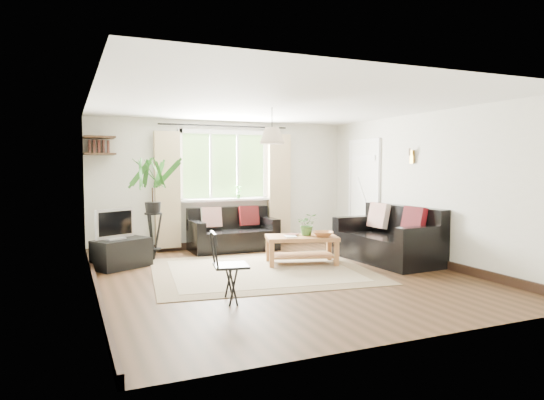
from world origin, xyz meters
name	(u,v)px	position (x,y,z in m)	size (l,w,h in m)	color
floor	(283,276)	(0.00, 0.00, 0.00)	(5.50, 5.50, 0.00)	black
ceiling	(283,104)	(0.00, 0.00, 2.40)	(5.50, 5.50, 0.00)	white
wall_back	(224,184)	(0.00, 2.75, 1.20)	(5.00, 0.02, 2.40)	beige
wall_front	(414,206)	(0.00, -2.75, 1.20)	(5.00, 0.02, 2.40)	beige
wall_left	(92,195)	(-2.50, 0.00, 1.20)	(0.02, 5.50, 2.40)	beige
wall_right	(426,188)	(2.50, 0.00, 1.20)	(0.02, 5.50, 2.40)	beige
rug	(261,270)	(-0.16, 0.42, 0.01)	(3.12, 2.67, 0.02)	#BCAE91
window	(224,166)	(0.00, 2.71, 1.55)	(2.50, 0.16, 2.16)	white
door	(364,195)	(2.47, 1.70, 1.00)	(0.06, 0.96, 2.06)	silver
corner_shelf	(99,146)	(-2.25, 2.50, 1.89)	(0.50, 0.50, 0.34)	black
pendant_lamp	(272,132)	(0.00, 0.40, 2.05)	(0.36, 0.36, 0.54)	beige
wall_sconce	(411,154)	(2.43, 0.30, 1.74)	(0.12, 0.12, 0.28)	beige
sofa_back	(233,230)	(0.03, 2.30, 0.37)	(1.57, 0.79, 0.74)	black
sofa_right	(387,235)	(1.99, 0.31, 0.43)	(0.91, 1.81, 0.85)	black
coffee_table	(302,250)	(0.61, 0.64, 0.23)	(1.10, 0.60, 0.45)	brown
table_plant	(307,224)	(0.72, 0.66, 0.63)	(0.32, 0.27, 0.35)	#366227
bowl	(323,234)	(0.89, 0.45, 0.49)	(0.32, 0.32, 0.08)	#A26437
book_a	(285,237)	(0.31, 0.63, 0.46)	(0.17, 0.23, 0.02)	silver
book_b	(287,234)	(0.43, 0.82, 0.46)	(0.18, 0.24, 0.02)	#582D23
tv_stand	(122,253)	(-2.03, 1.48, 0.22)	(0.82, 0.46, 0.44)	black
tv	(114,223)	(-2.12, 1.48, 0.68)	(0.63, 0.21, 0.48)	#A5A5AA
palm_stand	(153,209)	(-1.48, 1.90, 0.85)	(0.66, 0.66, 1.69)	black
folding_chair	(231,267)	(-1.08, -0.94, 0.40)	(0.42, 0.42, 0.81)	black
sill_plant	(238,191)	(0.25, 2.63, 1.06)	(0.14, 0.10, 0.27)	#2D6023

